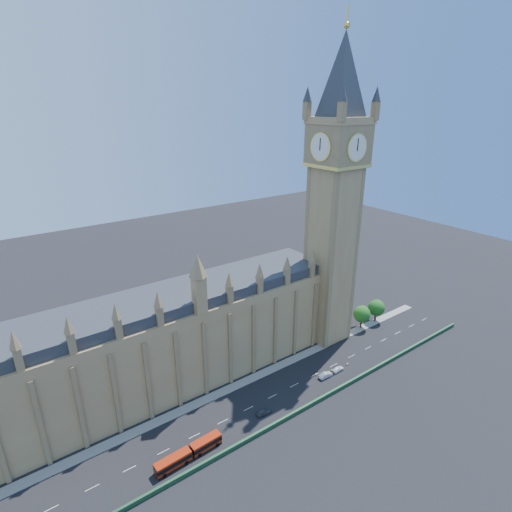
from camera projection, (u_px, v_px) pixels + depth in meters
ground at (261, 402)px, 107.76m from camera, size 400.00×400.00×0.00m
palace_westminster at (136, 352)px, 105.86m from camera, size 120.00×20.00×28.00m
elizabeth_tower at (336, 178)px, 119.56m from camera, size 20.59×20.59×105.00m
bridge_parapet at (282, 421)px, 100.72m from camera, size 160.00×0.60×1.20m
kerb_north at (241, 383)px, 114.93m from camera, size 160.00×3.00×0.16m
tree_east_near at (362, 313)px, 141.84m from camera, size 6.00×6.00×8.50m
tree_east_far at (377, 307)px, 146.20m from camera, size 6.00×6.00×8.50m
red_bus at (189, 453)px, 90.28m from camera, size 16.45×3.21×2.78m
car_grey at (264, 412)px, 103.41m from camera, size 4.14×1.92×1.37m
car_silver at (326, 375)px, 117.34m from camera, size 4.68×1.74×1.53m
car_white at (338, 369)px, 120.15m from camera, size 4.36×1.91×1.25m
cone_a at (332, 370)px, 120.06m from camera, size 0.56×0.56×0.67m
cone_b at (347, 364)px, 122.98m from camera, size 0.60×0.60×0.77m
cone_c at (329, 375)px, 118.04m from camera, size 0.57×0.57×0.79m
cone_d at (316, 374)px, 118.19m from camera, size 0.63×0.63×0.78m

